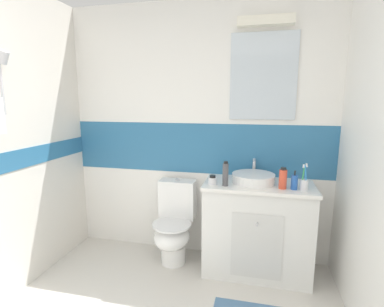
% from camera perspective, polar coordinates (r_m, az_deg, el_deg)
% --- Properties ---
extents(wall_back_tiled, '(3.20, 0.20, 2.50)m').
position_cam_1_polar(wall_back_tiled, '(2.91, 1.47, 4.29)').
color(wall_back_tiled, white).
rests_on(wall_back_tiled, ground_plane).
extents(vanity_cabinet, '(0.96, 0.51, 0.85)m').
position_cam_1_polar(vanity_cabinet, '(2.79, 12.68, -14.14)').
color(vanity_cabinet, silver).
rests_on(vanity_cabinet, ground_plane).
extents(sink_basin, '(0.38, 0.42, 0.19)m').
position_cam_1_polar(sink_basin, '(2.64, 12.02, -4.68)').
color(sink_basin, white).
rests_on(sink_basin, vanity_cabinet).
extents(toilet, '(0.37, 0.50, 0.81)m').
position_cam_1_polar(toilet, '(2.92, -3.53, -13.92)').
color(toilet, white).
rests_on(toilet, ground_plane).
extents(toothbrush_cup, '(0.06, 0.06, 0.23)m').
position_cam_1_polar(toothbrush_cup, '(2.53, 21.25, -5.55)').
color(toothbrush_cup, white).
rests_on(toothbrush_cup, vanity_cabinet).
extents(soap_dispenser, '(0.05, 0.05, 0.16)m').
position_cam_1_polar(soap_dispenser, '(2.53, 19.55, -5.35)').
color(soap_dispenser, '#2659B2').
rests_on(soap_dispenser, vanity_cabinet).
extents(shampoo_bottle_tall, '(0.05, 0.05, 0.21)m').
position_cam_1_polar(shampoo_bottle_tall, '(2.49, 6.63, -4.07)').
color(shampoo_bottle_tall, '#4C4C51').
rests_on(shampoo_bottle_tall, vanity_cabinet).
extents(hair_gel_jar, '(0.08, 0.08, 0.08)m').
position_cam_1_polar(hair_gel_jar, '(2.55, 4.08, -5.26)').
color(hair_gel_jar, white).
rests_on(hair_gel_jar, vanity_cabinet).
extents(mouthwash_bottle, '(0.06, 0.06, 0.18)m').
position_cam_1_polar(mouthwash_bottle, '(2.51, 17.52, -4.75)').
color(mouthwash_bottle, '#D84C33').
rests_on(mouthwash_bottle, vanity_cabinet).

